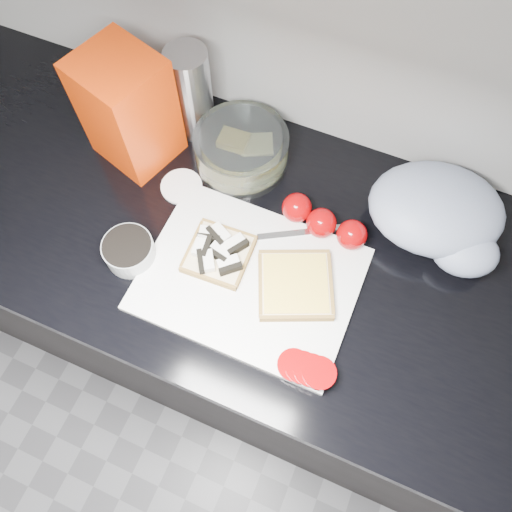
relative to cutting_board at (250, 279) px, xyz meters
The scene contains 14 objects.
base_cabinet 0.49m from the cutting_board, 116.86° to the left, with size 3.50×0.60×0.86m, color black.
countertop 0.10m from the cutting_board, 116.86° to the left, with size 3.50×0.64×0.04m, color black.
cutting_board is the anchor object (origin of this frame).
bread_left 0.08m from the cutting_board, 164.67° to the left, with size 0.13×0.13×0.04m.
bread_right 0.09m from the cutting_board, 10.87° to the left, with size 0.19×0.19×0.02m.
tomato_slices 0.20m from the cutting_board, 37.35° to the right, with size 0.12×0.08×0.02m.
knife 0.16m from the cutting_board, 61.50° to the left, with size 0.16×0.10×0.01m.
seed_tub 0.24m from the cutting_board, 169.18° to the right, with size 0.10×0.10×0.05m.
tub_lid 0.26m from the cutting_board, 147.45° to the left, with size 0.09×0.09×0.01m, color white.
glass_bowl 0.28m from the cutting_board, 116.94° to the left, with size 0.20×0.20×0.08m.
bread_bag 0.41m from the cutting_board, 150.60° to the left, with size 0.15×0.14×0.24m, color red.
steel_canister 0.40m from the cutting_board, 131.18° to the left, with size 0.09×0.09×0.21m, color #AAABAF.
grocery_bag 0.38m from the cutting_board, 40.31° to the left, with size 0.30×0.26×0.11m.
whole_tomatoes 0.18m from the cutting_board, 61.00° to the left, with size 0.18×0.07×0.06m.
Camera 1 is at (0.20, 0.78, 1.78)m, focal length 35.00 mm.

